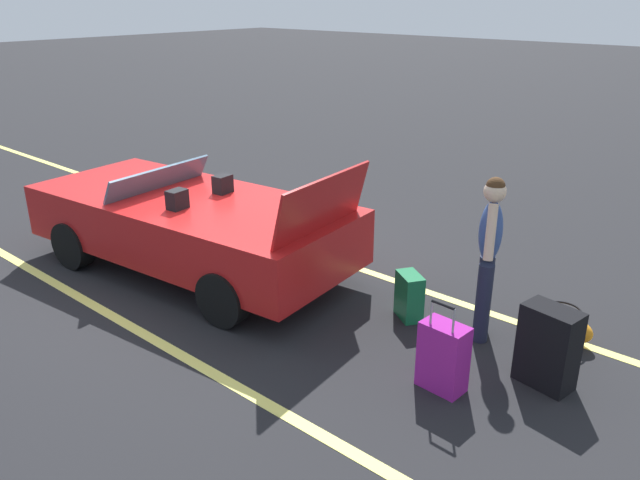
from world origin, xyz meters
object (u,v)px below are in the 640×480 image
object	(u,v)px
suitcase_small_carryon	(409,296)
traveler_person	(489,250)
suitcase_medium_bright	(443,357)
duffel_bag	(560,325)
convertible_car	(180,221)
suitcase_large_black	(548,347)

from	to	relation	value
suitcase_small_carryon	traveler_person	xyz separation A→B (m)	(-0.75, -0.16, 0.68)
suitcase_medium_bright	traveler_person	size ratio (longest dim) A/B	0.52
suitcase_small_carryon	duffel_bag	size ratio (longest dim) A/B	0.77
suitcase_medium_bright	duffel_bag	bearing A→B (deg)	-13.91
convertible_car	suitcase_small_carryon	xyz separation A→B (m)	(-2.90, -0.72, -0.34)
suitcase_large_black	suitcase_medium_bright	size ratio (longest dim) A/B	0.87
suitcase_medium_bright	suitcase_large_black	bearing A→B (deg)	-41.72
duffel_bag	suitcase_large_black	bearing A→B (deg)	103.12
duffel_bag	suitcase_small_carryon	bearing A→B (deg)	23.10
convertible_car	duffel_bag	distance (m)	4.50
suitcase_medium_bright	duffel_bag	world-z (taller)	suitcase_medium_bright
suitcase_large_black	suitcase_small_carryon	size ratio (longest dim) A/B	1.48
suitcase_medium_bright	duffel_bag	size ratio (longest dim) A/B	1.30
convertible_car	suitcase_large_black	distance (m)	4.51
convertible_car	suitcase_large_black	xyz separation A→B (m)	(-4.48, -0.48, -0.22)
suitcase_large_black	duffel_bag	distance (m)	0.87
suitcase_large_black	suitcase_medium_bright	world-z (taller)	suitcase_medium_bright
suitcase_large_black	duffel_bag	world-z (taller)	suitcase_large_black
suitcase_large_black	suitcase_small_carryon	world-z (taller)	suitcase_large_black
convertible_car	traveler_person	bearing A→B (deg)	-172.29
suitcase_large_black	suitcase_medium_bright	distance (m)	0.92
convertible_car	suitcase_small_carryon	world-z (taller)	convertible_car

